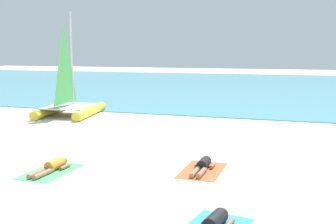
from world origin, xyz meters
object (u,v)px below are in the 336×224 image
towel_center_right (202,170)px  sailboat_yellow (69,100)px  towel_center_left (51,171)px  sunbather_center_left (52,167)px  sunbather_center_right (203,165)px

towel_center_right → sailboat_yellow: bearing=139.5°
towel_center_left → sunbather_center_left: 0.14m
towel_center_right → sunbather_center_right: (-0.00, 0.07, 0.13)m
sunbather_center_left → sunbather_center_right: 4.24m
sailboat_yellow → towel_center_right: bearing=-50.3°
sailboat_yellow → sunbather_center_right: 11.75m
towel_center_right → towel_center_left: bearing=-160.4°
towel_center_left → sunbather_center_right: size_ratio=1.22×
sunbather_center_left → towel_center_left: bearing=-90.0°
towel_center_left → sunbather_center_right: bearing=20.5°
towel_center_left → towel_center_right: size_ratio=1.00×
sunbather_center_left → sunbather_center_right: (4.00, 1.43, 0.00)m
sunbather_center_left → towel_center_right: (4.00, 1.36, -0.13)m
sailboat_yellow → sunbather_center_left: 10.30m
sunbather_center_right → towel_center_left: bearing=-159.6°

